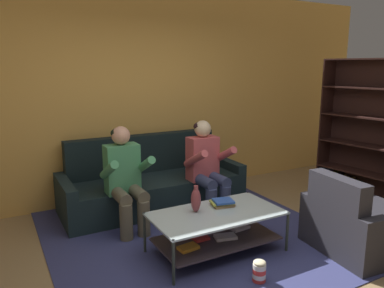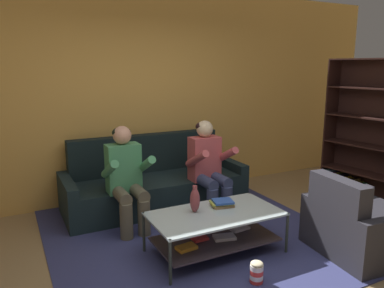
{
  "view_description": "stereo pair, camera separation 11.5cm",
  "coord_description": "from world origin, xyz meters",
  "px_view_note": "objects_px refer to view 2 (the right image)",
  "views": [
    {
      "loc": [
        -1.75,
        -2.5,
        1.84
      ],
      "look_at": [
        0.06,
        0.84,
        1.05
      ],
      "focal_mm": 35.0,
      "sensor_mm": 36.0,
      "label": 1
    },
    {
      "loc": [
        -1.65,
        -2.55,
        1.84
      ],
      "look_at": [
        0.06,
        0.84,
        1.05
      ],
      "focal_mm": 35.0,
      "sensor_mm": 36.0,
      "label": 2
    }
  ],
  "objects_px": {
    "person_seated_right": "(209,164)",
    "popcorn_tub": "(257,272)",
    "person_seated_left": "(126,175)",
    "book_stack": "(222,203)",
    "coffee_table": "(215,227)",
    "vase": "(195,200)",
    "bookshelf": "(361,143)",
    "armchair": "(362,227)",
    "couch": "(154,184)"
  },
  "relations": [
    {
      "from": "person_seated_right",
      "to": "popcorn_tub",
      "type": "bearing_deg",
      "value": -104.66
    },
    {
      "from": "person_seated_left",
      "to": "book_stack",
      "type": "relative_size",
      "value": 4.56
    },
    {
      "from": "person_seated_right",
      "to": "popcorn_tub",
      "type": "relative_size",
      "value": 5.74
    },
    {
      "from": "book_stack",
      "to": "popcorn_tub",
      "type": "distance_m",
      "value": 0.84
    },
    {
      "from": "person_seated_right",
      "to": "coffee_table",
      "type": "height_order",
      "value": "person_seated_right"
    },
    {
      "from": "person_seated_left",
      "to": "popcorn_tub",
      "type": "relative_size",
      "value": 5.78
    },
    {
      "from": "coffee_table",
      "to": "vase",
      "type": "xyz_separation_m",
      "value": [
        -0.17,
        0.11,
        0.27
      ]
    },
    {
      "from": "person_seated_left",
      "to": "person_seated_right",
      "type": "xyz_separation_m",
      "value": [
        1.07,
        -0.0,
        -0.0
      ]
    },
    {
      "from": "coffee_table",
      "to": "vase",
      "type": "bearing_deg",
      "value": 146.09
    },
    {
      "from": "coffee_table",
      "to": "person_seated_right",
      "type": "bearing_deg",
      "value": 64.37
    },
    {
      "from": "book_stack",
      "to": "bookshelf",
      "type": "distance_m",
      "value": 2.53
    },
    {
      "from": "book_stack",
      "to": "armchair",
      "type": "xyz_separation_m",
      "value": [
        1.15,
        -0.78,
        -0.19
      ]
    },
    {
      "from": "coffee_table",
      "to": "vase",
      "type": "distance_m",
      "value": 0.34
    },
    {
      "from": "armchair",
      "to": "popcorn_tub",
      "type": "relative_size",
      "value": 4.79
    },
    {
      "from": "coffee_table",
      "to": "book_stack",
      "type": "relative_size",
      "value": 5.0
    },
    {
      "from": "armchair",
      "to": "book_stack",
      "type": "bearing_deg",
      "value": 145.98
    },
    {
      "from": "coffee_table",
      "to": "bookshelf",
      "type": "xyz_separation_m",
      "value": [
        2.63,
        0.5,
        0.52
      ]
    },
    {
      "from": "vase",
      "to": "armchair",
      "type": "relative_size",
      "value": 0.28
    },
    {
      "from": "book_stack",
      "to": "popcorn_tub",
      "type": "bearing_deg",
      "value": -98.25
    },
    {
      "from": "coffee_table",
      "to": "couch",
      "type": "bearing_deg",
      "value": 92.57
    },
    {
      "from": "couch",
      "to": "armchair",
      "type": "height_order",
      "value": "couch"
    },
    {
      "from": "couch",
      "to": "bookshelf",
      "type": "xyz_separation_m",
      "value": [
        2.7,
        -1.0,
        0.5
      ]
    },
    {
      "from": "vase",
      "to": "bookshelf",
      "type": "xyz_separation_m",
      "value": [
        2.8,
        0.38,
        0.25
      ]
    },
    {
      "from": "bookshelf",
      "to": "armchair",
      "type": "bearing_deg",
      "value": -139.07
    },
    {
      "from": "bookshelf",
      "to": "armchair",
      "type": "height_order",
      "value": "bookshelf"
    },
    {
      "from": "couch",
      "to": "vase",
      "type": "xyz_separation_m",
      "value": [
        -0.1,
        -1.39,
        0.26
      ]
    },
    {
      "from": "bookshelf",
      "to": "popcorn_tub",
      "type": "relative_size",
      "value": 9.5
    },
    {
      "from": "person_seated_right",
      "to": "book_stack",
      "type": "height_order",
      "value": "person_seated_right"
    },
    {
      "from": "couch",
      "to": "popcorn_tub",
      "type": "relative_size",
      "value": 11.55
    },
    {
      "from": "person_seated_left",
      "to": "bookshelf",
      "type": "xyz_separation_m",
      "value": [
        3.23,
        -0.47,
        0.16
      ]
    },
    {
      "from": "coffee_table",
      "to": "bookshelf",
      "type": "distance_m",
      "value": 2.73
    },
    {
      "from": "coffee_table",
      "to": "person_seated_left",
      "type": "bearing_deg",
      "value": 121.74
    },
    {
      "from": "coffee_table",
      "to": "book_stack",
      "type": "bearing_deg",
      "value": 38.84
    },
    {
      "from": "person_seated_left",
      "to": "bookshelf",
      "type": "distance_m",
      "value": 3.27
    },
    {
      "from": "person_seated_right",
      "to": "coffee_table",
      "type": "relative_size",
      "value": 0.91
    },
    {
      "from": "coffee_table",
      "to": "book_stack",
      "type": "xyz_separation_m",
      "value": [
        0.16,
        0.13,
        0.18
      ]
    },
    {
      "from": "person_seated_right",
      "to": "vase",
      "type": "distance_m",
      "value": 1.07
    },
    {
      "from": "couch",
      "to": "person_seated_right",
      "type": "distance_m",
      "value": 0.83
    },
    {
      "from": "person_seated_left",
      "to": "vase",
      "type": "height_order",
      "value": "person_seated_left"
    },
    {
      "from": "popcorn_tub",
      "to": "armchair",
      "type": "bearing_deg",
      "value": -0.95
    },
    {
      "from": "couch",
      "to": "person_seated_right",
      "type": "xyz_separation_m",
      "value": [
        0.53,
        -0.53,
        0.34
      ]
    },
    {
      "from": "vase",
      "to": "bookshelf",
      "type": "height_order",
      "value": "bookshelf"
    },
    {
      "from": "book_stack",
      "to": "armchair",
      "type": "distance_m",
      "value": 1.4
    },
    {
      "from": "vase",
      "to": "popcorn_tub",
      "type": "xyz_separation_m",
      "value": [
        0.22,
        -0.74,
        -0.45
      ]
    },
    {
      "from": "book_stack",
      "to": "armchair",
      "type": "relative_size",
      "value": 0.26
    },
    {
      "from": "couch",
      "to": "armchair",
      "type": "bearing_deg",
      "value": -57.42
    },
    {
      "from": "person_seated_right",
      "to": "bookshelf",
      "type": "relative_size",
      "value": 0.6
    },
    {
      "from": "person_seated_right",
      "to": "vase",
      "type": "relative_size",
      "value": 4.32
    },
    {
      "from": "bookshelf",
      "to": "person_seated_left",
      "type": "bearing_deg",
      "value": 171.66
    },
    {
      "from": "bookshelf",
      "to": "armchair",
      "type": "xyz_separation_m",
      "value": [
        -1.32,
        -1.15,
        -0.53
      ]
    }
  ]
}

